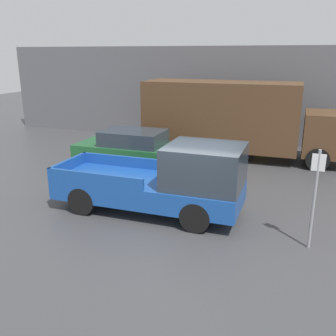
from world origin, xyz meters
name	(u,v)px	position (x,y,z in m)	size (l,w,h in m)	color
ground_plane	(189,222)	(0.00, 0.00, 0.00)	(60.00, 60.00, 0.00)	#3D3D3F
building_wall	(247,96)	(0.00, 10.29, 2.43)	(28.00, 0.15, 4.85)	#56565B
pickup_truck	(167,181)	(-0.79, 0.38, 0.99)	(5.46, 2.01, 2.12)	#194799
car	(132,149)	(-3.57, 3.99, 0.82)	(4.34, 1.93, 1.60)	#1E592D
delivery_truck	(235,118)	(-0.05, 7.32, 1.77)	(8.88, 2.35, 3.31)	#4C331E
parking_sign	(315,194)	(3.13, -0.40, 1.37)	(0.30, 0.07, 2.44)	gray
newspaper_box	(262,135)	(0.92, 9.96, 0.54)	(0.45, 0.40, 1.07)	gold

